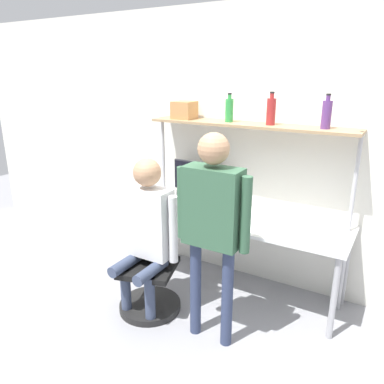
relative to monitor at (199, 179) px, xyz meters
name	(u,v)px	position (x,y,z in m)	size (l,w,h in m)	color
ground_plane	(219,307)	(0.52, -0.54, -1.03)	(12.00, 12.00, 0.00)	gray
wall_back	(255,150)	(0.52, 0.19, 0.32)	(8.00, 0.06, 2.70)	silver
desk	(237,224)	(0.52, -0.18, -0.32)	(2.06, 0.68, 0.78)	white
shelf_unit	(248,144)	(0.52, -0.01, 0.42)	(1.96, 0.31, 1.63)	#997A56
monitor	(199,179)	(0.00, 0.00, 0.00)	(0.60, 0.16, 0.43)	#333338
laptop	(188,205)	(0.04, -0.30, -0.19)	(0.32, 0.23, 0.23)	#333338
cell_phone	(209,218)	(0.31, -0.36, -0.24)	(0.07, 0.15, 0.01)	silver
office_chair	(151,280)	(-0.03, -0.84, -0.76)	(0.57, 0.57, 0.90)	black
person_seated	(147,226)	(-0.02, -0.88, -0.20)	(0.57, 0.48, 1.41)	#38425B
person_standing	(212,214)	(0.64, -0.95, 0.06)	(0.60, 0.23, 1.69)	#2D3856
bottle_red	(271,111)	(0.72, -0.01, 0.73)	(0.08, 0.08, 0.29)	maroon
bottle_purple	(327,114)	(1.19, -0.01, 0.73)	(0.08, 0.08, 0.28)	#593372
bottle_green	(229,110)	(0.32, -0.01, 0.72)	(0.07, 0.07, 0.26)	#2D8C3F
storage_box	(184,110)	(-0.17, -0.01, 0.69)	(0.21, 0.20, 0.17)	#B27A47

